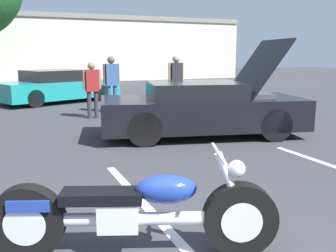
% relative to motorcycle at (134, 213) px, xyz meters
% --- Properties ---
extents(parking_stripe_middle, '(0.12, 4.79, 0.01)m').
position_rel_motorcycle_xyz_m(parking_stripe_middle, '(0.47, 0.31, -0.40)').
color(parking_stripe_middle, white).
rests_on(parking_stripe_middle, ground).
extents(far_building, '(32.00, 4.20, 4.40)m').
position_rel_motorcycle_xyz_m(far_building, '(-0.44, 24.17, 1.93)').
color(far_building, beige).
rests_on(far_building, ground).
extents(motorcycle, '(2.47, 1.15, 0.98)m').
position_rel_motorcycle_xyz_m(motorcycle, '(0.00, 0.00, 0.00)').
color(motorcycle, black).
rests_on(motorcycle, ground).
extents(show_car_hood_open, '(4.75, 2.82, 2.14)m').
position_rel_motorcycle_xyz_m(show_car_hood_open, '(3.02, 4.30, 0.21)').
color(show_car_hood_open, black).
rests_on(show_car_hood_open, ground).
extents(parked_car_right_row, '(4.84, 3.43, 1.23)m').
position_rel_motorcycle_xyz_m(parked_car_right_row, '(0.79, 11.83, 0.18)').
color(parked_car_right_row, teal).
rests_on(parked_car_right_row, ground).
extents(spectator_near_motorcycle, '(0.52, 0.23, 1.76)m').
position_rel_motorcycle_xyz_m(spectator_near_motorcycle, '(2.01, 8.38, 0.64)').
color(spectator_near_motorcycle, '#38476B').
rests_on(spectator_near_motorcycle, ground).
extents(spectator_by_show_car, '(0.52, 0.21, 1.60)m').
position_rel_motorcycle_xyz_m(spectator_by_show_car, '(1.24, 7.61, 0.53)').
color(spectator_by_show_car, '#333338').
rests_on(spectator_by_show_car, ground).
extents(spectator_midground, '(0.52, 0.24, 1.80)m').
position_rel_motorcycle_xyz_m(spectator_midground, '(3.81, 7.49, 0.67)').
color(spectator_midground, brown).
rests_on(spectator_midground, ground).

